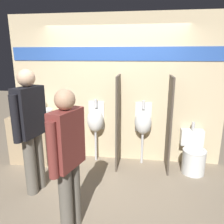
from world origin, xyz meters
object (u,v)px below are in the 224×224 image
at_px(urinal_far, 143,122).
at_px(person_in_vest, 68,157).
at_px(cell_phone, 51,118).
at_px(person_with_lanyard, 31,127).
at_px(urinal_near_counter, 95,120).
at_px(toilet, 193,155).
at_px(sink_basin, 42,112).

height_order(urinal_far, person_in_vest, person_in_vest).
distance_m(cell_phone, person_with_lanyard, 0.83).
bearing_deg(person_with_lanyard, cell_phone, 17.08).
xyz_separation_m(urinal_near_counter, person_with_lanyard, (-0.69, -1.09, 0.20)).
distance_m(toilet, person_with_lanyard, 2.72).
bearing_deg(sink_basin, person_with_lanyard, -72.78).
xyz_separation_m(cell_phone, toilet, (2.52, 0.07, -0.61)).
distance_m(urinal_far, person_with_lanyard, 1.93).
bearing_deg(person_with_lanyard, sink_basin, 30.63).
height_order(sink_basin, urinal_near_counter, urinal_near_counter).
bearing_deg(sink_basin, cell_phone, -33.05).
relative_size(cell_phone, toilet, 0.17).
distance_m(urinal_near_counter, toilet, 1.85).
relative_size(urinal_far, person_in_vest, 0.72).
height_order(urinal_near_counter, person_in_vest, person_in_vest).
height_order(toilet, person_with_lanyard, person_with_lanyard).
height_order(cell_phone, person_in_vest, person_in_vest).
height_order(cell_phone, urinal_near_counter, urinal_near_counter).
xyz_separation_m(sink_basin, person_in_vest, (1.07, -1.65, -0.03)).
bearing_deg(urinal_near_counter, cell_phone, -160.47).
bearing_deg(sink_basin, person_in_vest, -56.99).
distance_m(urinal_near_counter, person_with_lanyard, 1.31).
bearing_deg(urinal_near_counter, person_in_vest, -87.65).
height_order(sink_basin, cell_phone, sink_basin).
distance_m(sink_basin, urinal_near_counter, 1.02).
relative_size(urinal_far, person_with_lanyard, 0.66).
height_order(toilet, person_in_vest, person_in_vest).
height_order(urinal_near_counter, person_with_lanyard, person_with_lanyard).
distance_m(sink_basin, person_in_vest, 1.97).
relative_size(sink_basin, person_with_lanyard, 0.22).
xyz_separation_m(sink_basin, toilet, (2.77, -0.09, -0.66)).
height_order(urinal_near_counter, toilet, urinal_near_counter).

